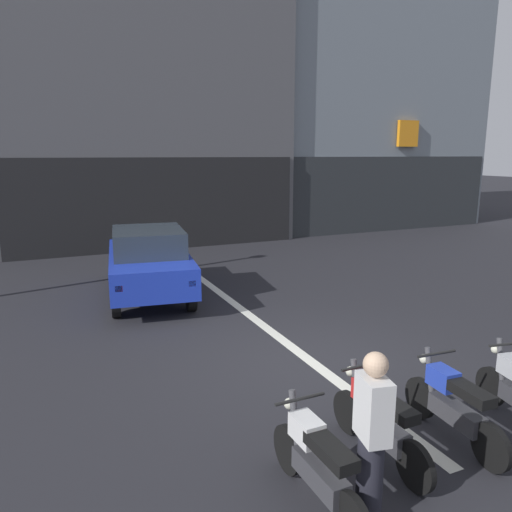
{
  "coord_description": "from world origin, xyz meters",
  "views": [
    {
      "loc": [
        -3.83,
        -6.33,
        3.32
      ],
      "look_at": [
        -0.12,
        2.0,
        1.4
      ],
      "focal_mm": 34.15,
      "sensor_mm": 36.0,
      "label": 1
    }
  ],
  "objects": [
    {
      "name": "person_by_motorcycles",
      "position": [
        -1.33,
        -3.22,
        0.86
      ],
      "size": [
        0.29,
        0.4,
        1.67
      ],
      "color": "#23232D",
      "rests_on": "ground"
    },
    {
      "name": "lane_centre_line",
      "position": [
        0.0,
        6.0,
        0.0
      ],
      "size": [
        0.2,
        18.0,
        0.01
      ],
      "primitive_type": "cube",
      "color": "silver",
      "rests_on": "ground"
    },
    {
      "name": "motorcycle_blue_row_centre",
      "position": [
        0.38,
        -2.52,
        0.46
      ],
      "size": [
        0.55,
        1.67,
        0.98
      ],
      "color": "black",
      "rests_on": "ground"
    },
    {
      "name": "motorcycle_white_row_leftmost",
      "position": [
        -1.64,
        -2.82,
        0.46
      ],
      "size": [
        0.55,
        1.67,
        0.98
      ],
      "color": "black",
      "rests_on": "ground"
    },
    {
      "name": "building_far_right",
      "position": [
        10.16,
        14.48,
        5.68
      ],
      "size": [
        10.9,
        7.67,
        11.39
      ],
      "color": "gray",
      "rests_on": "ground"
    },
    {
      "name": "car_blue_crossing_near",
      "position": [
        -1.62,
        4.77,
        0.89
      ],
      "size": [
        2.3,
        4.3,
        1.64
      ],
      "color": "black",
      "rests_on": "ground"
    },
    {
      "name": "motorcycle_red_row_left_mid",
      "position": [
        -0.63,
        -2.44,
        0.46
      ],
      "size": [
        0.55,
        1.67,
        0.98
      ],
      "color": "black",
      "rests_on": "ground"
    },
    {
      "name": "ground_plane",
      "position": [
        0.0,
        0.0,
        0.0
      ],
      "size": [
        120.0,
        120.0,
        0.0
      ],
      "primitive_type": "plane",
      "color": "#232328"
    }
  ]
}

